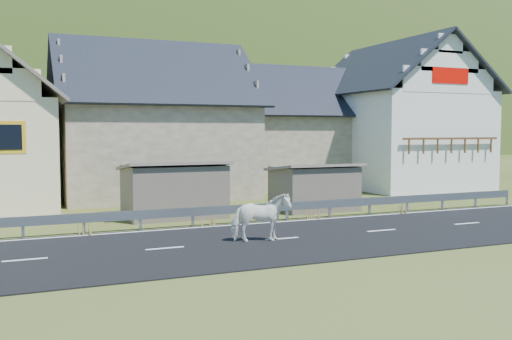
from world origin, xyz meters
name	(u,v)px	position (x,y,z in m)	size (l,w,h in m)	color
ground	(282,240)	(0.00, 0.00, 0.00)	(160.00, 160.00, 0.00)	#364213
road	(282,239)	(0.00, 0.00, 0.02)	(60.00, 7.00, 0.04)	black
lane_markings	(282,239)	(0.00, 0.00, 0.04)	(60.00, 6.60, 0.01)	silver
guardrail	(242,209)	(0.00, 3.68, 0.56)	(28.10, 0.09, 0.75)	#93969B
shed_left	(174,191)	(-2.00, 6.50, 1.10)	(4.30, 3.30, 2.40)	#726758
shed_right	(314,188)	(4.50, 6.00, 1.00)	(3.80, 2.90, 2.20)	#726758
house_stone_a	(152,113)	(-1.00, 15.00, 4.63)	(10.80, 9.80, 8.90)	#B0A48C
house_stone_b	(294,122)	(9.00, 17.00, 4.24)	(9.80, 8.80, 8.10)	#B0A48C
house_white	(396,109)	(15.00, 14.00, 5.06)	(8.80, 10.80, 9.70)	white
mountain	(60,202)	(5.00, 180.00, -20.00)	(440.00, 280.00, 260.00)	#2C3E14
horse	(261,217)	(-0.85, -0.16, 0.84)	(1.89, 0.86, 1.60)	white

